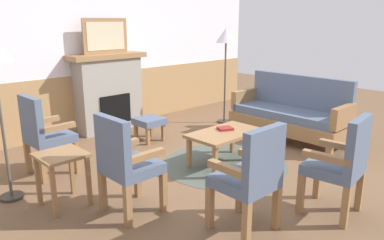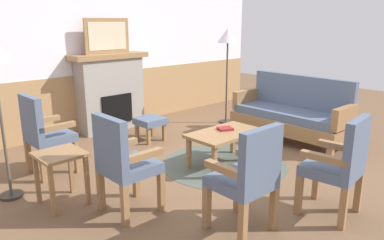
{
  "view_description": "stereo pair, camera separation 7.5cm",
  "coord_description": "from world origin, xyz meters",
  "px_view_note": "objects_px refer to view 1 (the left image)",
  "views": [
    {
      "loc": [
        -3.27,
        -3.03,
        1.82
      ],
      "look_at": [
        0.0,
        0.35,
        0.55
      ],
      "focal_mm": 35.0,
      "sensor_mm": 36.0,
      "label": 1
    },
    {
      "loc": [
        -3.22,
        -3.08,
        1.82
      ],
      "look_at": [
        0.0,
        0.35,
        0.55
      ],
      "focal_mm": 35.0,
      "sensor_mm": 36.0,
      "label": 2
    }
  ],
  "objects_px": {
    "armchair_near_fireplace": "(125,161)",
    "footstool": "(149,123)",
    "framed_picture": "(105,36)",
    "floor_lamp_by_couch": "(226,41)",
    "armchair_front_center": "(251,174)",
    "coffee_table": "(225,136)",
    "armchair_front_left": "(342,161)",
    "fireplace": "(109,92)",
    "book_on_table": "(225,128)",
    "armchair_by_window_left": "(44,132)",
    "couch": "(290,115)",
    "side_table": "(62,164)"
  },
  "relations": [
    {
      "from": "fireplace",
      "to": "footstool",
      "type": "relative_size",
      "value": 3.25
    },
    {
      "from": "couch",
      "to": "side_table",
      "type": "bearing_deg",
      "value": 173.27
    },
    {
      "from": "fireplace",
      "to": "book_on_table",
      "type": "xyz_separation_m",
      "value": [
        0.26,
        -2.34,
        -0.2
      ]
    },
    {
      "from": "footstool",
      "to": "side_table",
      "type": "distance_m",
      "value": 2.18
    },
    {
      "from": "couch",
      "to": "armchair_front_center",
      "type": "height_order",
      "value": "same"
    },
    {
      "from": "coffee_table",
      "to": "armchair_near_fireplace",
      "type": "height_order",
      "value": "armchair_near_fireplace"
    },
    {
      "from": "armchair_front_center",
      "to": "coffee_table",
      "type": "bearing_deg",
      "value": 49.0
    },
    {
      "from": "armchair_by_window_left",
      "to": "fireplace",
      "type": "bearing_deg",
      "value": 35.44
    },
    {
      "from": "armchair_front_left",
      "to": "floor_lamp_by_couch",
      "type": "xyz_separation_m",
      "value": [
        1.73,
        2.95,
        0.91
      ]
    },
    {
      "from": "floor_lamp_by_couch",
      "to": "coffee_table",
      "type": "bearing_deg",
      "value": -138.75
    },
    {
      "from": "armchair_by_window_left",
      "to": "floor_lamp_by_couch",
      "type": "bearing_deg",
      "value": 1.5
    },
    {
      "from": "couch",
      "to": "armchair_by_window_left",
      "type": "bearing_deg",
      "value": 158.87
    },
    {
      "from": "armchair_front_left",
      "to": "footstool",
      "type": "bearing_deg",
      "value": 88.1
    },
    {
      "from": "footstool",
      "to": "armchair_by_window_left",
      "type": "bearing_deg",
      "value": -173.71
    },
    {
      "from": "armchair_near_fireplace",
      "to": "armchair_front_center",
      "type": "xyz_separation_m",
      "value": [
        0.59,
        -1.02,
        0.0
      ]
    },
    {
      "from": "fireplace",
      "to": "armchair_front_center",
      "type": "relative_size",
      "value": 1.33
    },
    {
      "from": "fireplace",
      "to": "armchair_front_center",
      "type": "bearing_deg",
      "value": -103.26
    },
    {
      "from": "armchair_by_window_left",
      "to": "armchair_front_center",
      "type": "relative_size",
      "value": 1.0
    },
    {
      "from": "fireplace",
      "to": "side_table",
      "type": "relative_size",
      "value": 2.36
    },
    {
      "from": "footstool",
      "to": "armchair_near_fireplace",
      "type": "bearing_deg",
      "value": -133.39
    },
    {
      "from": "framed_picture",
      "to": "book_on_table",
      "type": "height_order",
      "value": "framed_picture"
    },
    {
      "from": "coffee_table",
      "to": "book_on_table",
      "type": "distance_m",
      "value": 0.12
    },
    {
      "from": "side_table",
      "to": "floor_lamp_by_couch",
      "type": "distance_m",
      "value": 3.8
    },
    {
      "from": "armchair_near_fireplace",
      "to": "framed_picture",
      "type": "bearing_deg",
      "value": 60.87
    },
    {
      "from": "armchair_near_fireplace",
      "to": "footstool",
      "type": "bearing_deg",
      "value": 46.61
    },
    {
      "from": "footstool",
      "to": "armchair_near_fireplace",
      "type": "xyz_separation_m",
      "value": [
        -1.54,
        -1.63,
        0.25
      ]
    },
    {
      "from": "armchair_front_left",
      "to": "floor_lamp_by_couch",
      "type": "bearing_deg",
      "value": 59.6
    },
    {
      "from": "footstool",
      "to": "armchair_by_window_left",
      "type": "xyz_separation_m",
      "value": [
        -1.7,
        -0.19,
        0.25
      ]
    },
    {
      "from": "couch",
      "to": "armchair_by_window_left",
      "type": "distance_m",
      "value": 3.55
    },
    {
      "from": "framed_picture",
      "to": "armchair_near_fireplace",
      "type": "relative_size",
      "value": 0.82
    },
    {
      "from": "fireplace",
      "to": "framed_picture",
      "type": "xyz_separation_m",
      "value": [
        0.0,
        0.0,
        0.91
      ]
    },
    {
      "from": "framed_picture",
      "to": "floor_lamp_by_couch",
      "type": "distance_m",
      "value": 2.03
    },
    {
      "from": "armchair_front_left",
      "to": "armchair_by_window_left",
      "type": "bearing_deg",
      "value": 119.21
    },
    {
      "from": "book_on_table",
      "to": "armchair_near_fireplace",
      "type": "distance_m",
      "value": 1.72
    },
    {
      "from": "armchair_by_window_left",
      "to": "footstool",
      "type": "bearing_deg",
      "value": 6.29
    },
    {
      "from": "armchair_front_center",
      "to": "couch",
      "type": "bearing_deg",
      "value": 24.8
    },
    {
      "from": "coffee_table",
      "to": "armchair_front_center",
      "type": "bearing_deg",
      "value": -131.0
    },
    {
      "from": "framed_picture",
      "to": "armchair_front_center",
      "type": "xyz_separation_m",
      "value": [
        -0.85,
        -3.6,
        -1.02
      ]
    },
    {
      "from": "armchair_front_center",
      "to": "fireplace",
      "type": "bearing_deg",
      "value": 76.74
    },
    {
      "from": "footstool",
      "to": "armchair_by_window_left",
      "type": "relative_size",
      "value": 0.41
    },
    {
      "from": "couch",
      "to": "footstool",
      "type": "height_order",
      "value": "couch"
    },
    {
      "from": "armchair_near_fireplace",
      "to": "armchair_front_left",
      "type": "distance_m",
      "value": 2.02
    },
    {
      "from": "floor_lamp_by_couch",
      "to": "framed_picture",
      "type": "bearing_deg",
      "value": 148.74
    },
    {
      "from": "fireplace",
      "to": "book_on_table",
      "type": "relative_size",
      "value": 7.09
    },
    {
      "from": "framed_picture",
      "to": "couch",
      "type": "bearing_deg",
      "value": -54.76
    },
    {
      "from": "armchair_front_left",
      "to": "armchair_front_center",
      "type": "distance_m",
      "value": 0.94
    },
    {
      "from": "armchair_by_window_left",
      "to": "armchair_front_center",
      "type": "xyz_separation_m",
      "value": [
        0.75,
        -2.46,
        0.0
      ]
    },
    {
      "from": "fireplace",
      "to": "armchair_near_fireplace",
      "type": "relative_size",
      "value": 1.33
    },
    {
      "from": "armchair_front_center",
      "to": "framed_picture",
      "type": "bearing_deg",
      "value": 76.74
    },
    {
      "from": "fireplace",
      "to": "coffee_table",
      "type": "xyz_separation_m",
      "value": [
        0.19,
        -2.41,
        -0.27
      ]
    }
  ]
}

